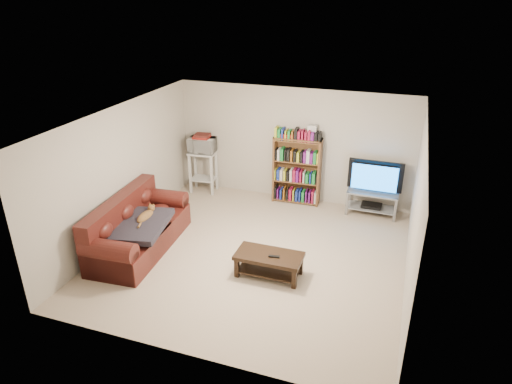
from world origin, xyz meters
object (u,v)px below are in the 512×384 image
at_px(tv_stand, 372,199).
at_px(coffee_table, 269,261).
at_px(bookshelf, 297,170).
at_px(sofa, 136,231).

bearing_deg(tv_stand, coffee_table, -114.96).
distance_m(coffee_table, bookshelf, 2.86).
bearing_deg(coffee_table, sofa, 178.80).
relative_size(sofa, tv_stand, 2.26).
relative_size(sofa, bookshelf, 1.59).
height_order(sofa, bookshelf, bookshelf).
distance_m(sofa, bookshelf, 3.54).
distance_m(coffee_table, tv_stand, 3.03).
bearing_deg(sofa, coffee_table, -5.26).
bearing_deg(coffee_table, bookshelf, 95.71).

